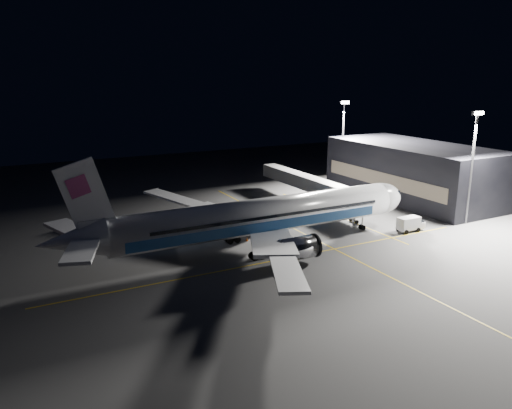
{
  "coord_description": "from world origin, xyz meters",
  "views": [
    {
      "loc": [
        -35.85,
        -66.49,
        27.02
      ],
      "look_at": [
        1.32,
        4.26,
        6.0
      ],
      "focal_mm": 35.0,
      "sensor_mm": 36.0,
      "label": 1
    }
  ],
  "objects": [
    {
      "name": "floodlight_mast_south",
      "position": [
        40.0,
        -6.01,
        12.37
      ],
      "size": [
        2.4,
        0.67,
        20.7
      ],
      "color": "#59595E",
      "rests_on": "ground"
    },
    {
      "name": "guide_line_cross",
      "position": [
        0.0,
        -6.0,
        0.01
      ],
      "size": [
        70.0,
        0.25,
        0.01
      ],
      "primitive_type": "cube",
      "color": "gold",
      "rests_on": "ground"
    },
    {
      "name": "guide_line_main",
      "position": [
        10.0,
        0.0,
        0.01
      ],
      "size": [
        0.25,
        80.0,
        0.01
      ],
      "primitive_type": "cube",
      "color": "gold",
      "rests_on": "ground"
    },
    {
      "name": "jet_bridge",
      "position": [
        22.0,
        18.06,
        4.58
      ],
      "size": [
        3.6,
        34.4,
        6.3
      ],
      "color": "#B2B2B7",
      "rests_on": "ground"
    },
    {
      "name": "safety_cone_a",
      "position": [
        3.39,
        14.0,
        0.27
      ],
      "size": [
        0.36,
        0.36,
        0.54
      ],
      "primitive_type": "cone",
      "color": "#FF620A",
      "rests_on": "ground"
    },
    {
      "name": "floodlight_mast_north",
      "position": [
        40.0,
        31.99,
        12.37
      ],
      "size": [
        2.4,
        0.68,
        20.7
      ],
      "color": "#59595E",
      "rests_on": "ground"
    },
    {
      "name": "service_truck",
      "position": [
        27.44,
        -4.68,
        1.41
      ],
      "size": [
        5.19,
        2.35,
        2.64
      ],
      "rotation": [
        0.0,
        0.0,
        -0.0
      ],
      "color": "white",
      "rests_on": "ground"
    },
    {
      "name": "safety_cone_b",
      "position": [
        -0.51,
        4.0,
        0.31
      ],
      "size": [
        0.42,
        0.42,
        0.62
      ],
      "primitive_type": "cone",
      "color": "#FF620A",
      "rests_on": "ground"
    },
    {
      "name": "baggage_tug",
      "position": [
        -10.42,
        16.29,
        0.89
      ],
      "size": [
        3.07,
        2.69,
        1.92
      ],
      "rotation": [
        0.0,
        0.0,
        0.25
      ],
      "color": "black",
      "rests_on": "ground"
    },
    {
      "name": "safety_cone_c",
      "position": [
        1.48,
        5.99,
        0.26
      ],
      "size": [
        0.34,
        0.34,
        0.51
      ],
      "primitive_type": "cone",
      "color": "#FF620A",
      "rests_on": "ground"
    },
    {
      "name": "terminal",
      "position": [
        45.98,
        14.0,
        6.0
      ],
      "size": [
        18.12,
        40.0,
        12.0
      ],
      "color": "black",
      "rests_on": "ground"
    },
    {
      "name": "airliner",
      "position": [
        -1.08,
        0.0,
        5.16
      ],
      "size": [
        61.48,
        54.22,
        16.64
      ],
      "color": "silver",
      "rests_on": "ground"
    },
    {
      "name": "ground",
      "position": [
        0.0,
        0.0,
        0.0
      ],
      "size": [
        200.0,
        200.0,
        0.0
      ],
      "primitive_type": "plane",
      "color": "#4C4C4F",
      "rests_on": "ground"
    },
    {
      "name": "guide_line_side",
      "position": [
        22.0,
        10.0,
        0.01
      ],
      "size": [
        0.25,
        40.0,
        0.01
      ],
      "primitive_type": "cube",
      "color": "gold",
      "rests_on": "ground"
    }
  ]
}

